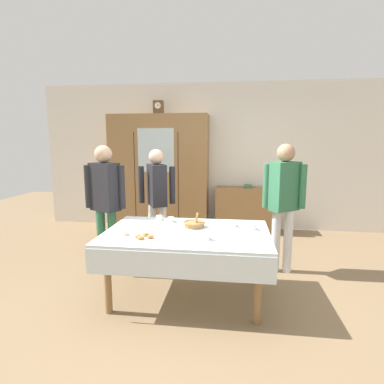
{
  "coord_description": "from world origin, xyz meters",
  "views": [
    {
      "loc": [
        0.47,
        -3.32,
        1.67
      ],
      "look_at": [
        0.0,
        0.2,
        1.08
      ],
      "focal_mm": 29.42,
      "sensor_mm": 36.0,
      "label": 1
    }
  ],
  "objects_px": {
    "book_stack": "(248,186)",
    "tea_cup_center": "(233,224)",
    "tea_cup_front_edge": "(123,233)",
    "tea_cup_far_right": "(207,238)",
    "tea_cup_mid_left": "(159,218)",
    "bread_basket": "(194,224)",
    "wall_cabinet": "(159,173)",
    "spoon_back_edge": "(210,234)",
    "bookshelf_low": "(247,209)",
    "tea_cup_near_left": "(253,228)",
    "person_near_right_end": "(105,196)",
    "dining_table": "(186,241)",
    "mantel_clock": "(158,107)",
    "person_behind_table_right": "(157,193)",
    "person_by_cabinet": "(284,196)",
    "spoon_front_edge": "(236,243)",
    "tea_cup_near_right": "(171,220)",
    "pastry_plate": "(144,238)"
  },
  "relations": [
    {
      "from": "bread_basket",
      "to": "person_by_cabinet",
      "type": "bearing_deg",
      "value": 31.51
    },
    {
      "from": "bookshelf_low",
      "to": "person_by_cabinet",
      "type": "xyz_separation_m",
      "value": [
        0.36,
        -1.79,
        0.58
      ]
    },
    {
      "from": "dining_table",
      "to": "bookshelf_low",
      "type": "distance_m",
      "value": 2.75
    },
    {
      "from": "tea_cup_mid_left",
      "to": "person_behind_table_right",
      "type": "distance_m",
      "value": 0.75
    },
    {
      "from": "dining_table",
      "to": "tea_cup_far_right",
      "type": "relative_size",
      "value": 13.06
    },
    {
      "from": "bookshelf_low",
      "to": "tea_cup_front_edge",
      "type": "xyz_separation_m",
      "value": [
        -1.34,
        -2.84,
        0.35
      ]
    },
    {
      "from": "bread_basket",
      "to": "spoon_front_edge",
      "type": "height_order",
      "value": "bread_basket"
    },
    {
      "from": "book_stack",
      "to": "spoon_back_edge",
      "type": "height_order",
      "value": "book_stack"
    },
    {
      "from": "book_stack",
      "to": "tea_cup_near_right",
      "type": "height_order",
      "value": "book_stack"
    },
    {
      "from": "mantel_clock",
      "to": "person_by_cabinet",
      "type": "relative_size",
      "value": 0.15
    },
    {
      "from": "tea_cup_mid_left",
      "to": "dining_table",
      "type": "bearing_deg",
      "value": -47.88
    },
    {
      "from": "bread_basket",
      "to": "person_behind_table_right",
      "type": "xyz_separation_m",
      "value": [
        -0.64,
        0.91,
        0.17
      ]
    },
    {
      "from": "tea_cup_near_left",
      "to": "tea_cup_near_right",
      "type": "bearing_deg",
      "value": 167.64
    },
    {
      "from": "tea_cup_center",
      "to": "person_near_right_end",
      "type": "height_order",
      "value": "person_near_right_end"
    },
    {
      "from": "book_stack",
      "to": "tea_cup_near_right",
      "type": "bearing_deg",
      "value": -113.16
    },
    {
      "from": "mantel_clock",
      "to": "tea_cup_center",
      "type": "xyz_separation_m",
      "value": [
        1.37,
        -2.32,
        -1.49
      ]
    },
    {
      "from": "spoon_back_edge",
      "to": "person_behind_table_right",
      "type": "distance_m",
      "value": 1.44
    },
    {
      "from": "mantel_clock",
      "to": "dining_table",
      "type": "bearing_deg",
      "value": -70.96
    },
    {
      "from": "bread_basket",
      "to": "wall_cabinet",
      "type": "bearing_deg",
      "value": 111.88
    },
    {
      "from": "person_near_right_end",
      "to": "tea_cup_front_edge",
      "type": "bearing_deg",
      "value": -57.07
    },
    {
      "from": "tea_cup_near_right",
      "to": "tea_cup_front_edge",
      "type": "bearing_deg",
      "value": -122.9
    },
    {
      "from": "book_stack",
      "to": "tea_cup_mid_left",
      "type": "relative_size",
      "value": 1.46
    },
    {
      "from": "tea_cup_front_edge",
      "to": "mantel_clock",
      "type": "bearing_deg",
      "value": 95.97
    },
    {
      "from": "tea_cup_front_edge",
      "to": "tea_cup_far_right",
      "type": "bearing_deg",
      "value": -2.45
    },
    {
      "from": "bookshelf_low",
      "to": "wall_cabinet",
      "type": "bearing_deg",
      "value": -178.23
    },
    {
      "from": "book_stack",
      "to": "person_near_right_end",
      "type": "xyz_separation_m",
      "value": [
        -1.85,
        -2.04,
        0.13
      ]
    },
    {
      "from": "spoon_back_edge",
      "to": "tea_cup_mid_left",
      "type": "bearing_deg",
      "value": 144.5
    },
    {
      "from": "mantel_clock",
      "to": "wall_cabinet",
      "type": "bearing_deg",
      "value": 173.92
    },
    {
      "from": "dining_table",
      "to": "bread_basket",
      "type": "xyz_separation_m",
      "value": [
        0.05,
        0.21,
        0.12
      ]
    },
    {
      "from": "book_stack",
      "to": "tea_cup_center",
      "type": "relative_size",
      "value": 1.46
    },
    {
      "from": "pastry_plate",
      "to": "spoon_front_edge",
      "type": "height_order",
      "value": "pastry_plate"
    },
    {
      "from": "bookshelf_low",
      "to": "tea_cup_near_left",
      "type": "height_order",
      "value": "bookshelf_low"
    },
    {
      "from": "wall_cabinet",
      "to": "tea_cup_mid_left",
      "type": "xyz_separation_m",
      "value": [
        0.51,
        -2.16,
        -0.31
      ]
    },
    {
      "from": "tea_cup_far_right",
      "to": "pastry_plate",
      "type": "height_order",
      "value": "tea_cup_far_right"
    },
    {
      "from": "tea_cup_center",
      "to": "spoon_front_edge",
      "type": "xyz_separation_m",
      "value": [
        0.03,
        -0.56,
        -0.02
      ]
    },
    {
      "from": "mantel_clock",
      "to": "person_behind_table_right",
      "type": "bearing_deg",
      "value": -78.13
    },
    {
      "from": "person_by_cabinet",
      "to": "mantel_clock",
      "type": "bearing_deg",
      "value": 138.78
    },
    {
      "from": "tea_cup_front_edge",
      "to": "bread_basket",
      "type": "bearing_deg",
      "value": 32.05
    },
    {
      "from": "spoon_back_edge",
      "to": "person_near_right_end",
      "type": "relative_size",
      "value": 0.07
    },
    {
      "from": "spoon_back_edge",
      "to": "person_by_cabinet",
      "type": "relative_size",
      "value": 0.07
    },
    {
      "from": "bookshelf_low",
      "to": "bread_basket",
      "type": "relative_size",
      "value": 4.86
    },
    {
      "from": "mantel_clock",
      "to": "tea_cup_far_right",
      "type": "distance_m",
      "value": 3.38
    },
    {
      "from": "tea_cup_front_edge",
      "to": "tea_cup_far_right",
      "type": "distance_m",
      "value": 0.83
    },
    {
      "from": "dining_table",
      "to": "tea_cup_near_right",
      "type": "height_order",
      "value": "tea_cup_near_right"
    },
    {
      "from": "tea_cup_near_left",
      "to": "person_by_cabinet",
      "type": "distance_m",
      "value": 0.83
    },
    {
      "from": "person_by_cabinet",
      "to": "person_near_right_end",
      "type": "distance_m",
      "value": 2.22
    },
    {
      "from": "tea_cup_mid_left",
      "to": "bread_basket",
      "type": "xyz_separation_m",
      "value": [
        0.44,
        -0.22,
        0.01
      ]
    },
    {
      "from": "person_near_right_end",
      "to": "book_stack",
      "type": "bearing_deg",
      "value": 47.8
    },
    {
      "from": "tea_cup_near_right",
      "to": "person_near_right_end",
      "type": "xyz_separation_m",
      "value": [
        -0.88,
        0.23,
        0.22
      ]
    },
    {
      "from": "bread_basket",
      "to": "person_behind_table_right",
      "type": "distance_m",
      "value": 1.13
    }
  ]
}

